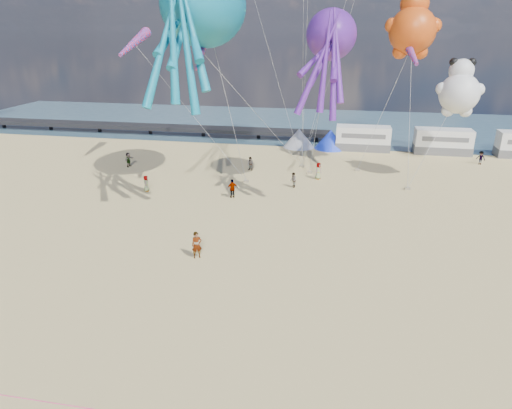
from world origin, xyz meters
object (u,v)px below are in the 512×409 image
object	(u,v)px
sandbag_d	(357,170)
windsock_right	(201,51)
sandbag_a	(246,181)
windsock_left	(134,43)
beachgoer_1	(250,164)
sandbag_b	(310,172)
tent_blue	(330,139)
beachgoer_3	(232,189)
motorhome_0	(363,138)
motorhome_1	(443,141)
beachgoer_2	(481,158)
kite_teddy_orange	(412,31)
beachgoer_7	(293,180)
windsock_mid	(410,50)
kite_octopus_purple	(331,35)
tent_white	(299,138)
sandbag_c	(407,188)
beachgoer_4	(129,160)
beachgoer_6	(318,171)
sandbag_e	(302,166)
kite_octopus_teal	(204,5)
standing_person	(197,245)
kite_panda	(459,93)

from	to	relation	value
sandbag_d	windsock_right	bearing A→B (deg)	-143.40
sandbag_a	windsock_left	distance (m)	17.97
beachgoer_1	sandbag_b	world-z (taller)	beachgoer_1
tent_blue	beachgoer_3	world-z (taller)	tent_blue
motorhome_0	tent_blue	size ratio (longest dim) A/B	1.65
motorhome_1	sandbag_a	bearing A→B (deg)	-143.90
beachgoer_2	kite_teddy_orange	world-z (taller)	kite_teddy_orange
beachgoer_7	beachgoer_2	bearing A→B (deg)	106.16
windsock_right	sandbag_b	bearing A→B (deg)	36.03
beachgoer_3	sandbag_b	bearing A→B (deg)	-154.07
motorhome_1	windsock_mid	size ratio (longest dim) A/B	1.29
windsock_left	windsock_right	distance (m)	11.98
motorhome_0	beachgoer_2	bearing A→B (deg)	-18.42
kite_octopus_purple	windsock_mid	xyz separation A→B (m)	(7.19, 5.97, -1.44)
tent_white	sandbag_c	bearing A→B (deg)	-51.28
tent_white	sandbag_b	distance (m)	11.50
windsock_mid	motorhome_0	bearing A→B (deg)	95.68
beachgoer_4	beachgoer_6	xyz separation A→B (m)	(20.87, -0.64, 0.06)
sandbag_c	tent_white	bearing A→B (deg)	128.72
motorhome_0	windsock_left	size ratio (longest dim) A/B	1.11
beachgoer_1	beachgoer_2	world-z (taller)	beachgoer_2
beachgoer_4	sandbag_d	size ratio (longest dim) A/B	3.20
beachgoer_7	sandbag_b	world-z (taller)	beachgoer_7
windsock_left	motorhome_1	bearing A→B (deg)	24.65
beachgoer_3	sandbag_e	size ratio (longest dim) A/B	3.49
sandbag_a	kite_octopus_purple	world-z (taller)	kite_octopus_purple
sandbag_b	kite_octopus_purple	world-z (taller)	kite_octopus_purple
beachgoer_2	windsock_right	world-z (taller)	windsock_right
sandbag_d	windsock_mid	bearing A→B (deg)	-20.33
motorhome_1	beachgoer_3	size ratio (longest dim) A/B	3.79
motorhome_0	kite_octopus_purple	world-z (taller)	kite_octopus_purple
beachgoer_6	windsock_right	bearing A→B (deg)	149.24
beachgoer_7	windsock_left	bearing A→B (deg)	-117.93
beachgoer_7	sandbag_c	world-z (taller)	beachgoer_7
beachgoer_3	kite_octopus_teal	xyz separation A→B (m)	(-2.50, 1.68, 15.24)
standing_person	kite_octopus_purple	xyz separation A→B (m)	(7.58, 14.89, 12.91)
motorhome_0	beachgoer_7	size ratio (longest dim) A/B	4.46
motorhome_0	beachgoer_6	bearing A→B (deg)	-110.00
beachgoer_3	kite_octopus_purple	xyz separation A→B (m)	(7.93, 3.18, 12.96)
sandbag_a	motorhome_0	bearing A→B (deg)	52.88
sandbag_d	windsock_right	xyz separation A→B (m)	(-13.77, -10.23, 12.46)
beachgoer_7	sandbag_c	bearing A→B (deg)	82.56
motorhome_0	kite_octopus_teal	bearing A→B (deg)	-128.44
beachgoer_1	sandbag_c	xyz separation A→B (m)	(15.89, -3.31, -0.64)
kite_panda	motorhome_0	bearing A→B (deg)	119.58
beachgoer_4	windsock_right	size ratio (longest dim) A/B	0.31
motorhome_1	windsock_right	xyz separation A→B (m)	(-24.01, -19.63, 11.07)
windsock_left	windsock_right	xyz separation A→B (m)	(9.34, -7.49, -0.36)
beachgoer_6	windsock_mid	xyz separation A→B (m)	(7.85, 2.21, 11.53)
tent_white	sandbag_e	world-z (taller)	tent_white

